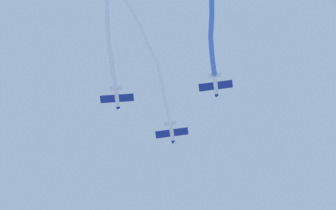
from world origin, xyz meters
TOP-DOWN VIEW (x-y plane):
  - airplane_lead at (-1.09, -3.68)m, footprint 5.92×4.52m
  - smoke_trail_lead at (-3.13, 10.01)m, footprint 3.04×24.15m
  - airplane_left_wing at (4.87, 6.06)m, footprint 5.88×4.52m
  - smoke_trail_left_wing at (-0.38, 20.77)m, footprint 10.75×26.20m
  - airplane_right_wing at (-11.40, 1.22)m, footprint 5.91×4.52m
  - smoke_trail_right_wing at (-15.88, 13.80)m, footprint 9.39×21.70m

SIDE VIEW (x-z plane):
  - airplane_lead at x=-1.09m, z-range 81.59..83.05m
  - airplane_left_wing at x=4.87m, z-range 81.59..83.05m
  - smoke_trail_right_wing at x=-15.88m, z-range 81.80..83.22m
  - airplane_right_wing at x=-11.40m, z-range 81.89..83.35m
  - smoke_trail_lead at x=-3.13m, z-range 81.90..85.64m
  - smoke_trail_left_wing at x=-0.38m, z-range 81.89..87.10m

